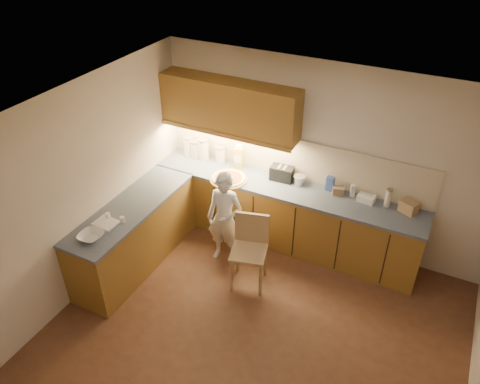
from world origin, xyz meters
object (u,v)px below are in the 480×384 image
(child, at_px, (225,219))
(wooden_chair, at_px, (250,245))
(pizza_on_board, at_px, (229,179))
(toaster, at_px, (282,173))
(oil_jug, at_px, (239,157))

(child, relative_size, wooden_chair, 1.39)
(pizza_on_board, height_order, wooden_chair, pizza_on_board)
(wooden_chair, bearing_deg, pizza_on_board, 118.27)
(toaster, bearing_deg, child, -120.81)
(pizza_on_board, distance_m, oil_jug, 0.40)
(pizza_on_board, xyz_separation_m, oil_jug, (-0.03, 0.37, 0.14))
(toaster, bearing_deg, wooden_chair, -91.85)
(oil_jug, bearing_deg, child, -74.86)
(pizza_on_board, bearing_deg, wooden_chair, -46.94)
(wooden_chair, xyz_separation_m, oil_jug, (-0.70, 1.09, 0.53))
(pizza_on_board, bearing_deg, toaster, 27.74)
(pizza_on_board, relative_size, wooden_chair, 0.54)
(child, distance_m, oil_jug, 1.00)
(pizza_on_board, bearing_deg, child, -67.78)
(child, bearing_deg, wooden_chair, -29.77)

